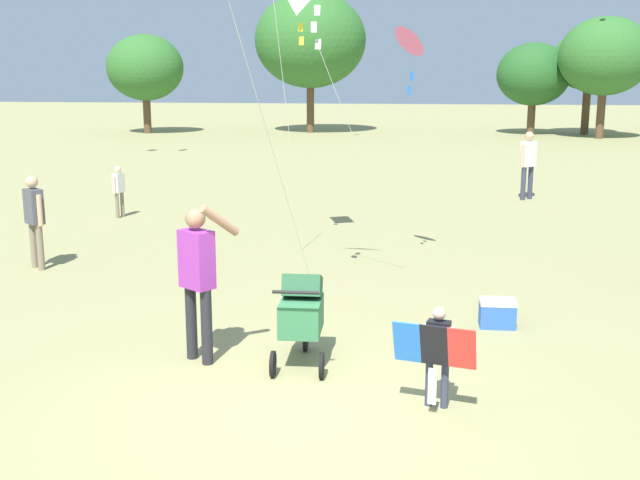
{
  "coord_description": "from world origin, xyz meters",
  "views": [
    {
      "loc": [
        1.05,
        -7.11,
        3.25
      ],
      "look_at": [
        0.1,
        1.62,
        1.3
      ],
      "focal_mm": 44.63,
      "sensor_mm": 36.0,
      "label": 1
    }
  ],
  "objects_px": {
    "person_adult_flyer": "(198,270)",
    "kite_orange_delta": "(301,7)",
    "person_couple_left": "(34,214)",
    "child_with_butterfly_kite": "(437,348)",
    "cooler_box": "(497,313)",
    "kite_green_novelty": "(409,43)",
    "person_sitting_far": "(528,160)",
    "stroller": "(301,311)",
    "person_kid_running": "(119,187)"
  },
  "relations": [
    {
      "from": "kite_green_novelty",
      "to": "cooler_box",
      "type": "height_order",
      "value": "kite_green_novelty"
    },
    {
      "from": "child_with_butterfly_kite",
      "to": "person_couple_left",
      "type": "bearing_deg",
      "value": 142.94
    },
    {
      "from": "kite_orange_delta",
      "to": "person_couple_left",
      "type": "height_order",
      "value": "kite_orange_delta"
    },
    {
      "from": "stroller",
      "to": "person_couple_left",
      "type": "distance_m",
      "value": 6.06
    },
    {
      "from": "child_with_butterfly_kite",
      "to": "person_couple_left",
      "type": "height_order",
      "value": "person_couple_left"
    },
    {
      "from": "cooler_box",
      "to": "person_adult_flyer",
      "type": "bearing_deg",
      "value": -155.5
    },
    {
      "from": "child_with_butterfly_kite",
      "to": "person_couple_left",
      "type": "relative_size",
      "value": 0.66
    },
    {
      "from": "person_sitting_far",
      "to": "stroller",
      "type": "bearing_deg",
      "value": -109.5
    },
    {
      "from": "person_couple_left",
      "to": "person_kid_running",
      "type": "xyz_separation_m",
      "value": [
        -0.23,
        4.41,
        -0.24
      ]
    },
    {
      "from": "kite_green_novelty",
      "to": "kite_orange_delta",
      "type": "bearing_deg",
      "value": 148.67
    },
    {
      "from": "child_with_butterfly_kite",
      "to": "kite_green_novelty",
      "type": "distance_m",
      "value": 6.15
    },
    {
      "from": "kite_orange_delta",
      "to": "person_sitting_far",
      "type": "distance_m",
      "value": 8.28
    },
    {
      "from": "kite_orange_delta",
      "to": "kite_green_novelty",
      "type": "height_order",
      "value": "kite_orange_delta"
    },
    {
      "from": "person_adult_flyer",
      "to": "stroller",
      "type": "height_order",
      "value": "person_adult_flyer"
    },
    {
      "from": "kite_orange_delta",
      "to": "cooler_box",
      "type": "xyz_separation_m",
      "value": [
        3.01,
        -3.94,
        -4.0
      ]
    },
    {
      "from": "child_with_butterfly_kite",
      "to": "person_adult_flyer",
      "type": "relative_size",
      "value": 0.56
    },
    {
      "from": "kite_green_novelty",
      "to": "child_with_butterfly_kite",
      "type": "bearing_deg",
      "value": -86.47
    },
    {
      "from": "stroller",
      "to": "cooler_box",
      "type": "height_order",
      "value": "stroller"
    },
    {
      "from": "kite_orange_delta",
      "to": "person_kid_running",
      "type": "height_order",
      "value": "kite_orange_delta"
    },
    {
      "from": "cooler_box",
      "to": "person_couple_left",
      "type": "bearing_deg",
      "value": 163.07
    },
    {
      "from": "kite_orange_delta",
      "to": "person_sitting_far",
      "type": "height_order",
      "value": "kite_orange_delta"
    },
    {
      "from": "child_with_butterfly_kite",
      "to": "stroller",
      "type": "relative_size",
      "value": 0.93
    },
    {
      "from": "cooler_box",
      "to": "person_sitting_far",
      "type": "bearing_deg",
      "value": 79.94
    },
    {
      "from": "person_sitting_far",
      "to": "person_couple_left",
      "type": "relative_size",
      "value": 1.09
    },
    {
      "from": "person_kid_running",
      "to": "person_adult_flyer",
      "type": "bearing_deg",
      "value": -64.44
    },
    {
      "from": "person_couple_left",
      "to": "cooler_box",
      "type": "xyz_separation_m",
      "value": [
        7.09,
        -2.16,
        -0.72
      ]
    },
    {
      "from": "kite_green_novelty",
      "to": "person_sitting_far",
      "type": "distance_m",
      "value": 8.09
    },
    {
      "from": "kite_green_novelty",
      "to": "cooler_box",
      "type": "xyz_separation_m",
      "value": [
        1.19,
        -2.83,
        -3.38
      ]
    },
    {
      "from": "child_with_butterfly_kite",
      "to": "stroller",
      "type": "distance_m",
      "value": 1.76
    },
    {
      "from": "child_with_butterfly_kite",
      "to": "cooler_box",
      "type": "distance_m",
      "value": 2.72
    },
    {
      "from": "child_with_butterfly_kite",
      "to": "person_couple_left",
      "type": "distance_m",
      "value": 7.82
    },
    {
      "from": "child_with_butterfly_kite",
      "to": "person_sitting_far",
      "type": "relative_size",
      "value": 0.61
    },
    {
      "from": "kite_orange_delta",
      "to": "person_kid_running",
      "type": "bearing_deg",
      "value": 148.64
    },
    {
      "from": "child_with_butterfly_kite",
      "to": "cooler_box",
      "type": "bearing_deg",
      "value": 71.43
    },
    {
      "from": "kite_orange_delta",
      "to": "person_kid_running",
      "type": "xyz_separation_m",
      "value": [
        -4.31,
        2.63,
        -3.52
      ]
    },
    {
      "from": "person_adult_flyer",
      "to": "person_kid_running",
      "type": "relative_size",
      "value": 1.62
    },
    {
      "from": "person_sitting_far",
      "to": "cooler_box",
      "type": "relative_size",
      "value": 3.69
    },
    {
      "from": "person_couple_left",
      "to": "kite_orange_delta",
      "type": "bearing_deg",
      "value": 23.61
    },
    {
      "from": "person_adult_flyer",
      "to": "kite_orange_delta",
      "type": "distance_m",
      "value": 6.35
    },
    {
      "from": "stroller",
      "to": "person_sitting_far",
      "type": "relative_size",
      "value": 0.65
    },
    {
      "from": "person_adult_flyer",
      "to": "kite_orange_delta",
      "type": "relative_size",
      "value": 0.38
    },
    {
      "from": "person_adult_flyer",
      "to": "person_couple_left",
      "type": "relative_size",
      "value": 1.19
    },
    {
      "from": "person_adult_flyer",
      "to": "kite_green_novelty",
      "type": "bearing_deg",
      "value": 62.98
    },
    {
      "from": "kite_orange_delta",
      "to": "cooler_box",
      "type": "distance_m",
      "value": 6.37
    },
    {
      "from": "person_adult_flyer",
      "to": "person_kid_running",
      "type": "bearing_deg",
      "value": 115.56
    },
    {
      "from": "person_adult_flyer",
      "to": "kite_orange_delta",
      "type": "bearing_deg",
      "value": 85.62
    },
    {
      "from": "kite_green_novelty",
      "to": "person_adult_flyer",
      "type": "bearing_deg",
      "value": -117.02
    },
    {
      "from": "stroller",
      "to": "kite_orange_delta",
      "type": "distance_m",
      "value": 6.57
    },
    {
      "from": "kite_orange_delta",
      "to": "person_sitting_far",
      "type": "relative_size",
      "value": 2.84
    },
    {
      "from": "person_couple_left",
      "to": "person_kid_running",
      "type": "distance_m",
      "value": 4.42
    }
  ]
}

